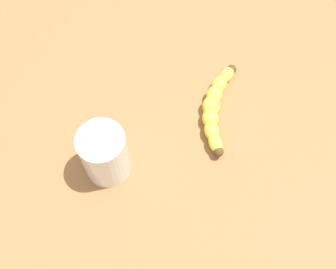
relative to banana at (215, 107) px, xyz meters
The scene contains 3 objects.
wooden_tabletop 10.54cm from the banana, 85.95° to the right, with size 120.00×120.00×3.00cm, color #96643C.
banana is the anchor object (origin of this frame).
smoothie_glass 25.46cm from the banana, 91.74° to the right, with size 8.79×8.79×12.20cm.
Camera 1 is at (31.59, -22.20, 78.96)cm, focal length 44.31 mm.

